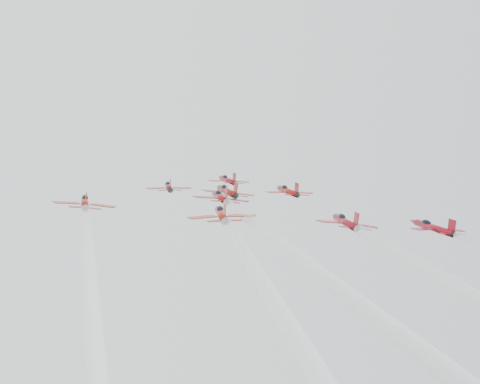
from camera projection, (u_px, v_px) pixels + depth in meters
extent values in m
cylinder|color=#A00F1C|center=(228.00, 180.00, 149.41)|extent=(1.11, 9.64, 5.20)
cone|color=#A00F1C|center=(223.00, 177.00, 155.40)|extent=(1.11, 2.48, 1.93)
cone|color=black|center=(232.00, 183.00, 143.91)|extent=(1.11, 1.56, 1.51)
ellipsoid|color=black|center=(226.00, 177.00, 151.61)|extent=(1.01, 2.40, 1.75)
cube|color=#A00F1C|center=(216.00, 180.00, 148.08)|extent=(4.17, 2.80, 0.85)
cube|color=#A00F1C|center=(240.00, 182.00, 149.18)|extent=(4.17, 2.80, 0.85)
cube|color=#A00F1C|center=(232.00, 177.00, 144.95)|extent=(0.12, 2.49, 2.59)
cube|color=#A00F1C|center=(225.00, 182.00, 144.61)|extent=(2.00, 1.39, 0.49)
cube|color=#A00F1C|center=(238.00, 183.00, 145.18)|extent=(2.00, 1.39, 0.49)
cylinder|color=maroon|center=(169.00, 187.00, 126.06)|extent=(1.01, 8.78, 4.73)
cone|color=maroon|center=(166.00, 184.00, 131.51)|extent=(1.01, 2.26, 1.76)
cone|color=black|center=(171.00, 191.00, 121.06)|extent=(1.01, 1.42, 1.38)
ellipsoid|color=black|center=(168.00, 184.00, 128.07)|extent=(0.92, 2.18, 1.59)
cube|color=maroon|center=(156.00, 187.00, 124.85)|extent=(3.80, 2.55, 0.77)
cube|color=maroon|center=(182.00, 189.00, 125.86)|extent=(3.80, 2.55, 0.77)
cube|color=maroon|center=(171.00, 184.00, 122.01)|extent=(0.11, 2.27, 2.36)
cube|color=maroon|center=(164.00, 190.00, 121.69)|extent=(1.82, 1.26, 0.45)
cube|color=maroon|center=(178.00, 191.00, 122.22)|extent=(1.82, 1.26, 0.45)
cylinder|color=maroon|center=(227.00, 192.00, 127.49)|extent=(1.20, 10.46, 5.64)
cone|color=maroon|center=(222.00, 187.00, 133.99)|extent=(1.20, 2.69, 2.10)
cone|color=black|center=(233.00, 196.00, 121.52)|extent=(1.20, 1.70, 1.64)
ellipsoid|color=black|center=(225.00, 187.00, 129.88)|extent=(1.10, 2.60, 1.90)
cube|color=maroon|center=(213.00, 192.00, 126.04)|extent=(4.53, 3.04, 0.92)
cube|color=maroon|center=(243.00, 194.00, 127.24)|extent=(4.53, 3.04, 0.92)
cube|color=maroon|center=(233.00, 188.00, 122.65)|extent=(0.13, 2.70, 2.81)
cube|color=maroon|center=(224.00, 195.00, 122.28)|extent=(2.17, 1.51, 0.53)
cube|color=maroon|center=(240.00, 196.00, 122.90)|extent=(2.17, 1.51, 0.53)
cylinder|color=#A5130F|center=(288.00, 191.00, 137.50)|extent=(1.19, 10.30, 5.56)
cone|color=#A5130F|center=(280.00, 188.00, 143.89)|extent=(1.19, 2.65, 2.06)
cone|color=black|center=(296.00, 195.00, 131.62)|extent=(1.19, 1.67, 1.62)
ellipsoid|color=black|center=(285.00, 187.00, 139.85)|extent=(1.08, 2.56, 1.87)
cube|color=#A5130F|center=(276.00, 191.00, 136.07)|extent=(4.46, 2.99, 0.90)
cube|color=#A5130F|center=(303.00, 193.00, 137.25)|extent=(4.46, 2.99, 0.90)
cube|color=#A5130F|center=(295.00, 188.00, 132.73)|extent=(0.13, 2.66, 2.77)
cube|color=#A5130F|center=(288.00, 194.00, 132.36)|extent=(2.14, 1.48, 0.53)
cube|color=#A5130F|center=(302.00, 195.00, 132.98)|extent=(2.14, 1.48, 0.53)
cylinder|color=maroon|center=(220.00, 198.00, 117.45)|extent=(1.18, 10.25, 5.53)
cone|color=maroon|center=(215.00, 193.00, 123.82)|extent=(1.18, 2.64, 2.05)
cone|color=black|center=(226.00, 203.00, 111.61)|extent=(1.18, 1.66, 1.61)
ellipsoid|color=black|center=(218.00, 193.00, 119.79)|extent=(1.07, 2.55, 1.86)
cube|color=maroon|center=(205.00, 198.00, 116.04)|extent=(4.43, 2.97, 0.90)
cube|color=maroon|center=(237.00, 200.00, 117.21)|extent=(4.43, 2.97, 0.90)
cube|color=maroon|center=(226.00, 194.00, 112.72)|extent=(0.13, 2.65, 2.75)
cube|color=maroon|center=(216.00, 201.00, 112.35)|extent=(2.13, 1.48, 0.52)
cube|color=maroon|center=(234.00, 202.00, 112.96)|extent=(2.13, 1.48, 0.52)
cylinder|color=white|center=(314.00, 275.00, 64.24)|extent=(1.50, 88.46, 41.45)
cylinder|color=maroon|center=(85.00, 203.00, 97.11)|extent=(1.06, 9.19, 4.96)
cone|color=maroon|center=(86.00, 198.00, 102.82)|extent=(1.06, 2.36, 1.84)
cone|color=black|center=(84.00, 209.00, 91.87)|extent=(1.06, 1.49, 1.44)
ellipsoid|color=black|center=(86.00, 198.00, 99.21)|extent=(0.96, 2.28, 1.67)
cube|color=maroon|center=(66.00, 203.00, 95.84)|extent=(3.97, 2.67, 0.81)
cube|color=maroon|center=(103.00, 205.00, 96.89)|extent=(3.97, 2.67, 0.81)
cube|color=maroon|center=(84.00, 199.00, 92.86)|extent=(0.12, 2.37, 2.47)
cube|color=maroon|center=(74.00, 207.00, 92.53)|extent=(1.91, 1.32, 0.47)
cube|color=maroon|center=(94.00, 208.00, 93.08)|extent=(1.91, 1.32, 0.47)
cylinder|color=white|center=(63.00, 299.00, 49.41)|extent=(1.35, 79.30, 37.16)
cylinder|color=#AA2010|center=(222.00, 215.00, 97.32)|extent=(1.17, 10.18, 5.49)
cone|color=#AA2010|center=(215.00, 208.00, 103.64)|extent=(1.17, 2.62, 2.04)
cone|color=black|center=(229.00, 222.00, 91.51)|extent=(1.17, 1.65, 1.60)
ellipsoid|color=black|center=(219.00, 209.00, 99.64)|extent=(1.07, 2.53, 1.85)
cube|color=#AA2010|center=(203.00, 215.00, 95.91)|extent=(4.41, 2.95, 0.89)
cube|color=#AA2010|center=(242.00, 217.00, 97.08)|extent=(4.41, 2.95, 0.89)
cube|color=#AA2010|center=(228.00, 211.00, 92.61)|extent=(0.13, 2.63, 2.74)
cube|color=#AA2010|center=(217.00, 220.00, 92.24)|extent=(2.11, 1.47, 0.52)
cube|color=#AA2010|center=(238.00, 221.00, 92.85)|extent=(2.11, 1.47, 0.52)
cylinder|color=white|center=(358.00, 347.00, 44.44)|extent=(1.49, 87.89, 41.19)
cylinder|color=maroon|center=(346.00, 222.00, 101.02)|extent=(1.12, 9.74, 5.25)
cone|color=maroon|center=(332.00, 216.00, 107.07)|extent=(1.12, 2.51, 1.95)
cone|color=black|center=(360.00, 229.00, 95.47)|extent=(1.12, 1.58, 1.53)
ellipsoid|color=black|center=(341.00, 217.00, 103.25)|extent=(1.02, 2.42, 1.77)
cube|color=maroon|center=(330.00, 223.00, 99.68)|extent=(4.21, 2.82, 0.85)
cube|color=maroon|center=(365.00, 225.00, 100.80)|extent=(4.21, 2.82, 0.85)
cube|color=maroon|center=(357.00, 219.00, 96.52)|extent=(0.12, 2.52, 2.62)
cube|color=maroon|center=(348.00, 228.00, 96.17)|extent=(2.02, 1.40, 0.50)
cube|color=maroon|center=(366.00, 229.00, 96.75)|extent=(2.02, 1.40, 0.50)
cylinder|color=maroon|center=(434.00, 228.00, 103.39)|extent=(1.06, 9.22, 4.97)
cone|color=maroon|center=(417.00, 222.00, 109.11)|extent=(1.06, 2.37, 1.85)
cone|color=black|center=(452.00, 235.00, 98.14)|extent=(1.06, 1.49, 1.45)
ellipsoid|color=black|center=(428.00, 223.00, 105.50)|extent=(0.96, 2.29, 1.67)
cube|color=maroon|center=(421.00, 228.00, 102.12)|extent=(3.99, 2.67, 0.81)
cube|color=maroon|center=(452.00, 230.00, 103.18)|extent=(3.99, 2.67, 0.81)
cube|color=maroon|center=(449.00, 226.00, 99.13)|extent=(0.12, 2.38, 2.48)
cube|color=maroon|center=(440.00, 233.00, 98.80)|extent=(1.91, 1.33, 0.47)
cube|color=maroon|center=(457.00, 234.00, 99.35)|extent=(1.91, 1.33, 0.47)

